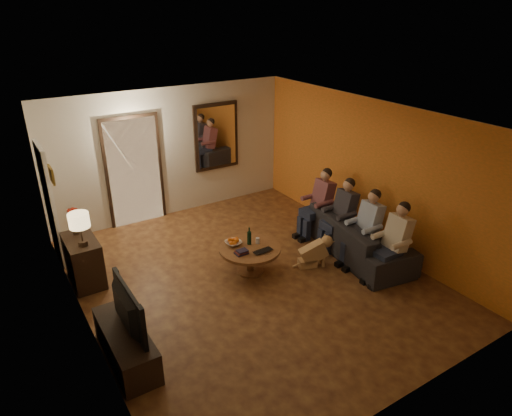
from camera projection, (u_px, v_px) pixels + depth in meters
floor at (250, 278)px, 7.36m from camera, size 5.00×6.00×0.01m
ceiling at (249, 118)px, 6.29m from camera, size 5.00×6.00×0.01m
back_wall at (171, 153)px, 9.13m from camera, size 5.00×0.02×2.60m
front_wall at (408, 308)px, 4.52m from camera, size 5.00×0.02×2.60m
left_wall at (77, 248)px, 5.61m from camera, size 0.02×6.00×2.60m
right_wall at (370, 174)px, 8.04m from camera, size 0.02×6.00×2.60m
orange_accent at (370, 174)px, 8.04m from camera, size 0.01×6.00×2.60m
kitchen_doorway at (134, 172)px, 8.83m from camera, size 1.00×0.06×2.10m
door_trim at (134, 172)px, 8.83m from camera, size 1.12×0.04×2.22m
fridge_glimpse at (147, 177)px, 9.02m from camera, size 0.45×0.03×1.70m
mirror_frame at (216, 136)px, 9.51m from camera, size 1.00×0.05×1.40m
mirror_glass at (217, 137)px, 9.48m from camera, size 0.86×0.02×1.26m
white_door at (50, 204)px, 7.51m from camera, size 0.06×0.85×2.04m
framed_art at (51, 175)px, 6.40m from camera, size 0.03×0.28×0.24m
art_canvas at (53, 175)px, 6.40m from camera, size 0.01×0.22×0.18m
dresser at (84, 261)px, 7.13m from camera, size 0.45×0.84×0.75m
table_lamp at (80, 229)px, 6.69m from camera, size 0.30×0.30×0.54m
flower_vase at (74, 221)px, 7.05m from camera, size 0.14×0.14×0.44m
tv_stand at (126, 344)px, 5.61m from camera, size 0.45×1.32×0.44m
tv at (121, 310)px, 5.40m from camera, size 1.03×0.13×0.59m
sofa at (357, 235)px, 7.98m from camera, size 2.45×1.29×0.68m
person_a at (394, 245)px, 7.13m from camera, size 0.60×0.40×1.20m
person_b at (366, 230)px, 7.59m from camera, size 0.60×0.40×1.20m
person_c at (342, 217)px, 8.05m from camera, size 0.60×0.40×1.20m
person_d at (320, 205)px, 8.52m from camera, size 0.60×0.40×1.20m
dog at (314, 251)px, 7.58m from camera, size 0.61×0.41×0.56m
coffee_table at (250, 259)px, 7.45m from camera, size 1.17×1.17×0.45m
bowl at (233, 243)px, 7.42m from camera, size 0.26×0.26×0.06m
oranges at (233, 239)px, 7.40m from camera, size 0.20×0.20×0.08m
wine_bottle at (249, 236)px, 7.39m from camera, size 0.07×0.07×0.31m
wine_glass at (258, 241)px, 7.46m from camera, size 0.06×0.06×0.10m
book_stack at (241, 252)px, 7.16m from camera, size 0.20×0.15×0.07m
laptop at (265, 252)px, 7.18m from camera, size 0.34×0.23×0.03m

